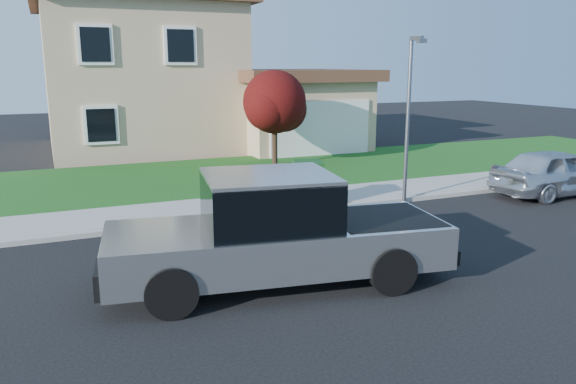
{
  "coord_description": "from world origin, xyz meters",
  "views": [
    {
      "loc": [
        -4.1,
        -10.25,
        3.86
      ],
      "look_at": [
        0.52,
        0.52,
        1.2
      ],
      "focal_mm": 35.0,
      "sensor_mm": 36.0,
      "label": 1
    }
  ],
  "objects_px": {
    "ornamental_tree": "(275,105)",
    "sedan": "(557,172)",
    "trash_bin": "(308,183)",
    "pickup_truck": "(276,233)",
    "street_lamp": "(409,111)",
    "woman": "(262,209)"
  },
  "relations": [
    {
      "from": "pickup_truck",
      "to": "trash_bin",
      "type": "height_order",
      "value": "pickup_truck"
    },
    {
      "from": "trash_bin",
      "to": "pickup_truck",
      "type": "bearing_deg",
      "value": -104.9
    },
    {
      "from": "pickup_truck",
      "to": "street_lamp",
      "type": "relative_size",
      "value": 1.39
    },
    {
      "from": "sedan",
      "to": "ornamental_tree",
      "type": "height_order",
      "value": "ornamental_tree"
    },
    {
      "from": "ornamental_tree",
      "to": "trash_bin",
      "type": "bearing_deg",
      "value": -104.3
    },
    {
      "from": "sedan",
      "to": "woman",
      "type": "bearing_deg",
      "value": 95.16
    },
    {
      "from": "woman",
      "to": "ornamental_tree",
      "type": "relative_size",
      "value": 0.48
    },
    {
      "from": "woman",
      "to": "sedan",
      "type": "bearing_deg",
      "value": -155.48
    },
    {
      "from": "pickup_truck",
      "to": "sedan",
      "type": "height_order",
      "value": "pickup_truck"
    },
    {
      "from": "woman",
      "to": "ornamental_tree",
      "type": "height_order",
      "value": "ornamental_tree"
    },
    {
      "from": "sedan",
      "to": "trash_bin",
      "type": "bearing_deg",
      "value": 79.73
    },
    {
      "from": "pickup_truck",
      "to": "ornamental_tree",
      "type": "relative_size",
      "value": 1.77
    },
    {
      "from": "pickup_truck",
      "to": "woman",
      "type": "relative_size",
      "value": 3.71
    },
    {
      "from": "woman",
      "to": "street_lamp",
      "type": "distance_m",
      "value": 5.7
    },
    {
      "from": "ornamental_tree",
      "to": "sedan",
      "type": "bearing_deg",
      "value": -51.28
    },
    {
      "from": "street_lamp",
      "to": "ornamental_tree",
      "type": "bearing_deg",
      "value": 101.32
    },
    {
      "from": "ornamental_tree",
      "to": "woman",
      "type": "bearing_deg",
      "value": -113.8
    },
    {
      "from": "woman",
      "to": "street_lamp",
      "type": "bearing_deg",
      "value": -140.71
    },
    {
      "from": "woman",
      "to": "trash_bin",
      "type": "xyz_separation_m",
      "value": [
        2.18,
        2.3,
        -0.05
      ]
    },
    {
      "from": "pickup_truck",
      "to": "street_lamp",
      "type": "xyz_separation_m",
      "value": [
        5.61,
        4.08,
        1.68
      ]
    },
    {
      "from": "trash_bin",
      "to": "street_lamp",
      "type": "height_order",
      "value": "street_lamp"
    },
    {
      "from": "sedan",
      "to": "ornamental_tree",
      "type": "bearing_deg",
      "value": 38.09
    }
  ]
}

